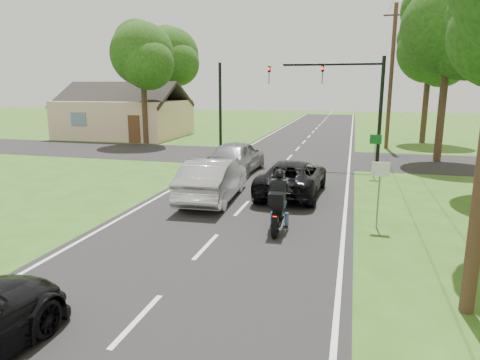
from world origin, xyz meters
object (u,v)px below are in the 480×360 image
object	(u,v)px
dark_suv	(293,177)
silver_suv	(237,156)
utility_pole_far	(391,77)
motorcycle_rider	(278,206)
silver_sedan	(213,179)
sign_white	(380,179)
sign_green	(375,145)
traffic_signal	(346,92)

from	to	relation	value
dark_suv	silver_suv	world-z (taller)	silver_suv
silver_suv	utility_pole_far	size ratio (longest dim) A/B	0.50
motorcycle_rider	utility_pole_far	world-z (taller)	utility_pole_far
silver_sedan	sign_white	xyz separation A→B (m)	(6.11, -1.91, 0.76)
motorcycle_rider	utility_pole_far	xyz separation A→B (m)	(4.49, 20.07, 4.31)
motorcycle_rider	dark_suv	size ratio (longest dim) A/B	0.44
motorcycle_rider	sign_white	size ratio (longest dim) A/B	1.07
utility_pole_far	sign_white	distance (m)	19.39
silver_sedan	sign_green	world-z (taller)	sign_green
utility_pole_far	sign_green	size ratio (longest dim) A/B	4.71
silver_sedan	sign_white	world-z (taller)	sign_white
silver_sedan	silver_suv	world-z (taller)	silver_suv
silver_sedan	motorcycle_rider	bearing A→B (deg)	133.09
silver_suv	traffic_signal	distance (m)	7.17
traffic_signal	dark_suv	bearing A→B (deg)	-103.98
sign_white	utility_pole_far	bearing A→B (deg)	85.49
traffic_signal	sign_white	size ratio (longest dim) A/B	3.00
silver_sedan	utility_pole_far	world-z (taller)	utility_pole_far
motorcycle_rider	silver_sedan	size ratio (longest dim) A/B	0.45
silver_sedan	dark_suv	bearing A→B (deg)	-153.06
silver_suv	sign_white	size ratio (longest dim) A/B	2.35
dark_suv	sign_green	bearing A→B (deg)	-125.61
utility_pole_far	silver_sedan	bearing A→B (deg)	-113.99
silver_sedan	utility_pole_far	bearing A→B (deg)	-117.34
motorcycle_rider	dark_suv	world-z (taller)	motorcycle_rider
motorcycle_rider	silver_suv	xyz separation A→B (m)	(-3.63, 8.48, 0.09)
utility_pole_far	sign_green	xyz separation A→B (m)	(-1.30, -11.02, -3.49)
silver_suv	sign_green	distance (m)	6.89
silver_sedan	sign_green	distance (m)	8.80
motorcycle_rider	sign_white	distance (m)	3.28
traffic_signal	sign_white	world-z (taller)	traffic_signal
silver_suv	sign_green	bearing A→B (deg)	-172.86
traffic_signal	utility_pole_far	world-z (taller)	utility_pole_far
sign_white	traffic_signal	bearing A→B (deg)	97.05
motorcycle_rider	traffic_signal	distance (m)	12.64
silver_sedan	utility_pole_far	size ratio (longest dim) A/B	0.50
silver_sedan	sign_green	size ratio (longest dim) A/B	2.36
traffic_signal	utility_pole_far	xyz separation A→B (m)	(2.86, 8.00, 0.95)
sign_green	motorcycle_rider	bearing A→B (deg)	-109.43
motorcycle_rider	sign_green	distance (m)	9.64
traffic_signal	sign_green	xyz separation A→B (m)	(1.56, -3.02, -2.54)
motorcycle_rider	sign_green	size ratio (longest dim) A/B	1.07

